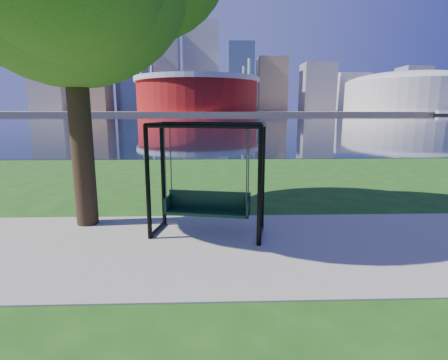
{
  "coord_description": "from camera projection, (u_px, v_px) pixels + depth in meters",
  "views": [
    {
      "loc": [
        -0.13,
        -6.87,
        2.6
      ],
      "look_at": [
        0.1,
        0.0,
        1.23
      ],
      "focal_mm": 28.0,
      "sensor_mm": 36.0,
      "label": 1
    }
  ],
  "objects": [
    {
      "name": "ground",
      "position": [
        219.0,
        238.0,
        7.25
      ],
      "size": [
        900.0,
        900.0,
        0.0
      ],
      "primitive_type": "plane",
      "color": "#1E5114",
      "rests_on": "ground"
    },
    {
      "name": "arena",
      "position": [
        409.0,
        91.0,
        238.94
      ],
      "size": [
        84.0,
        84.0,
        26.56
      ],
      "color": "beige",
      "rests_on": "far_bank"
    },
    {
      "name": "river",
      "position": [
        213.0,
        119.0,
        107.23
      ],
      "size": [
        900.0,
        180.0,
        0.02
      ],
      "primitive_type": "cube",
      "color": "black",
      "rests_on": "ground"
    },
    {
      "name": "swing",
      "position": [
        208.0,
        182.0,
        7.23
      ],
      "size": [
        2.46,
        1.43,
        2.37
      ],
      "rotation": [
        0.0,
        0.0,
        -0.2
      ],
      "color": "black",
      "rests_on": "ground"
    },
    {
      "name": "stadium",
      "position": [
        197.0,
        93.0,
        234.51
      ],
      "size": [
        83.0,
        83.0,
        32.0
      ],
      "color": "maroon",
      "rests_on": "far_bank"
    },
    {
      "name": "skyline",
      "position": [
        207.0,
        73.0,
        313.2
      ],
      "size": [
        392.0,
        66.0,
        96.5
      ],
      "color": "gray",
      "rests_on": "far_bank"
    },
    {
      "name": "path",
      "position": [
        220.0,
        247.0,
        6.75
      ],
      "size": [
        120.0,
        4.0,
        0.03
      ],
      "primitive_type": "cube",
      "color": "#9E937F",
      "rests_on": "ground"
    },
    {
      "name": "far_bank",
      "position": [
        212.0,
        113.0,
        307.01
      ],
      "size": [
        900.0,
        228.0,
        2.0
      ],
      "primitive_type": "cube",
      "color": "#937F60",
      "rests_on": "ground"
    }
  ]
}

